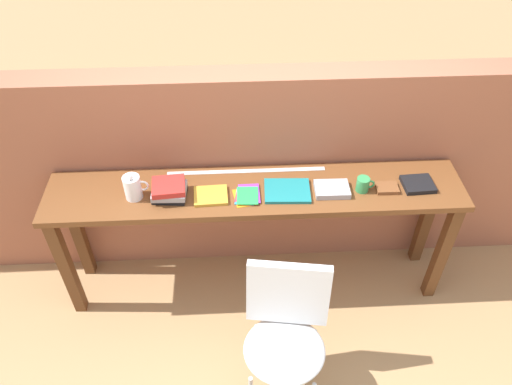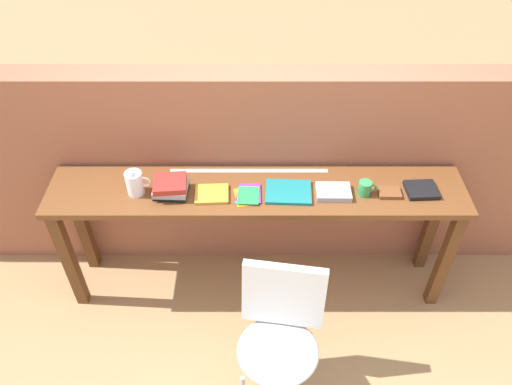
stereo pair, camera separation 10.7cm
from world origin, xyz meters
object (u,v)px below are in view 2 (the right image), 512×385
object	(u,v)px
book_stack_leftmost	(170,187)
mug	(364,188)
book_open_centre	(287,192)
leather_journal_brown	(388,192)
magazine_cycling	(211,194)
pamphlet_pile_colourful	(246,195)
pitcher_white	(134,183)
book_repair_rightmost	(420,190)
chair_white_moulded	(279,332)

from	to	relation	value
book_stack_leftmost	mug	world-z (taller)	book_stack_leftmost
book_open_centre	leather_journal_brown	bearing A→B (deg)	1.84
magazine_cycling	book_stack_leftmost	bearing A→B (deg)	174.33
book_open_centre	leather_journal_brown	xyz separation A→B (m)	(0.59, -0.01, 0.00)
book_stack_leftmost	leather_journal_brown	size ratio (longest dim) A/B	1.56
pamphlet_pile_colourful	leather_journal_brown	distance (m)	0.83
pamphlet_pile_colourful	book_stack_leftmost	bearing A→B (deg)	177.57
pitcher_white	pamphlet_pile_colourful	world-z (taller)	pitcher_white
book_open_centre	mug	size ratio (longest dim) A/B	2.43
book_stack_leftmost	leather_journal_brown	xyz separation A→B (m)	(1.28, -0.00, -0.04)
magazine_cycling	book_open_centre	xyz separation A→B (m)	(0.45, 0.02, 0.00)
mug	book_stack_leftmost	bearing A→B (deg)	179.95
book_stack_leftmost	leather_journal_brown	world-z (taller)	book_stack_leftmost
pamphlet_pile_colourful	leather_journal_brown	xyz separation A→B (m)	(0.83, 0.02, 0.00)
pamphlet_pile_colourful	book_repair_rightmost	distance (m)	1.03
chair_white_moulded	pamphlet_pile_colourful	world-z (taller)	pamphlet_pile_colourful
pitcher_white	pamphlet_pile_colourful	distance (m)	0.66
pitcher_white	book_repair_rightmost	world-z (taller)	pitcher_white
pamphlet_pile_colourful	book_open_centre	size ratio (longest dim) A/B	0.74
chair_white_moulded	book_stack_leftmost	xyz separation A→B (m)	(-0.62, 0.70, 0.40)
book_stack_leftmost	mug	xyz separation A→B (m)	(1.13, -0.00, -0.01)
pamphlet_pile_colourful	magazine_cycling	bearing A→B (deg)	178.45
pitcher_white	leather_journal_brown	size ratio (longest dim) A/B	1.41
pamphlet_pile_colourful	pitcher_white	bearing A→B (deg)	177.60
chair_white_moulded	leather_journal_brown	size ratio (longest dim) A/B	6.86
book_open_centre	leather_journal_brown	world-z (taller)	leather_journal_brown
leather_journal_brown	pitcher_white	bearing A→B (deg)	-179.62
pitcher_white	mug	distance (m)	1.34
pamphlet_pile_colourful	book_repair_rightmost	xyz separation A→B (m)	(1.03, 0.04, 0.01)
chair_white_moulded	leather_journal_brown	world-z (taller)	leather_journal_brown
book_repair_rightmost	chair_white_moulded	bearing A→B (deg)	-142.55
chair_white_moulded	leather_journal_brown	distance (m)	1.03
chair_white_moulded	book_open_centre	xyz separation A→B (m)	(0.06, 0.71, 0.36)
leather_journal_brown	book_repair_rightmost	size ratio (longest dim) A/B	0.72
leather_journal_brown	book_repair_rightmost	xyz separation A→B (m)	(0.19, 0.02, 0.00)
chair_white_moulded	pitcher_white	bearing A→B (deg)	139.34
pitcher_white	magazine_cycling	world-z (taller)	pitcher_white
magazine_cycling	leather_journal_brown	world-z (taller)	leather_journal_brown
leather_journal_brown	mug	bearing A→B (deg)	179.83
mug	leather_journal_brown	xyz separation A→B (m)	(0.15, -0.00, -0.03)
book_repair_rightmost	pamphlet_pile_colourful	bearing A→B (deg)	179.13
pamphlet_pile_colourful	mug	size ratio (longest dim) A/B	1.79
chair_white_moulded	mug	bearing A→B (deg)	54.03
magazine_cycling	book_repair_rightmost	world-z (taller)	book_repair_rightmost
pitcher_white	book_repair_rightmost	size ratio (longest dim) A/B	1.02
pamphlet_pile_colourful	mug	bearing A→B (deg)	1.49
pamphlet_pile_colourful	book_open_centre	distance (m)	0.24
mug	leather_journal_brown	size ratio (longest dim) A/B	0.85
book_stack_leftmost	magazine_cycling	size ratio (longest dim) A/B	1.04
magazine_cycling	book_open_centre	size ratio (longest dim) A/B	0.73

